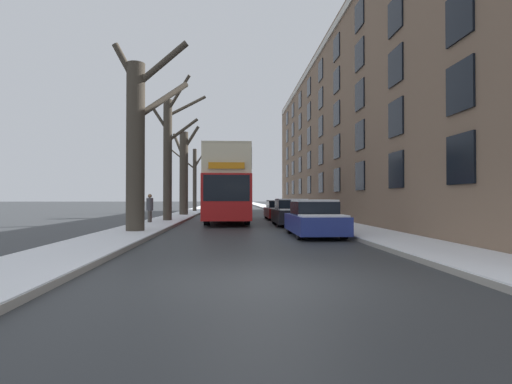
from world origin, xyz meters
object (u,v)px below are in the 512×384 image
Objects in this scene: parked_car_1 at (291,213)px; oncoming_van at (226,201)px; pedestrian_left_sidewalk at (150,208)px; bare_tree_left_0 at (138,140)px; bare_tree_left_3 at (194,178)px; bare_tree_left_2 at (184,171)px; bare_tree_left_1 at (169,154)px; parked_car_2 at (278,210)px; double_decker_bus at (228,183)px; parked_car_0 at (314,219)px.

oncoming_van reaches higher than parked_car_1.
pedestrian_left_sidewalk is (-7.79, 0.88, 0.27)m from parked_car_1.
bare_tree_left_0 is 24.89m from bare_tree_left_3.
bare_tree_left_2 is (-0.03, 16.04, -0.17)m from bare_tree_left_0.
bare_tree_left_1 is at bearing -89.31° from bare_tree_left_2.
bare_tree_left_3 is 1.45× the size of parked_car_2.
bare_tree_left_3 reaches higher than pedestrian_left_sidewalk.
parked_car_2 is at bearing -34.33° from bare_tree_left_2.
double_decker_bus reaches higher than parked_car_2.
double_decker_bus reaches higher than oncoming_van.
double_decker_bus is at bearing -88.77° from oncoming_van.
pedestrian_left_sidewalk is at bearing -93.50° from bare_tree_left_2.
pedestrian_left_sidewalk is (-0.64, -19.18, -2.61)m from bare_tree_left_3.
bare_tree_left_1 reaches higher than oncoming_van.
bare_tree_left_0 reaches higher than pedestrian_left_sidewalk.
parked_car_1 is 7.85m from pedestrian_left_sidewalk.
bare_tree_left_2 is at bearing -116.15° from oncoming_van.
bare_tree_left_0 is 9.20m from parked_car_1.
double_decker_bus is (3.65, -7.32, -1.25)m from bare_tree_left_2.
pedestrian_left_sidewalk reaches higher than parked_car_0.
oncoming_van is (-3.81, 24.09, 0.55)m from parked_car_0.
bare_tree_left_3 is 27.23m from parked_car_0.
bare_tree_left_1 is 2.11× the size of parked_car_0.
parked_car_2 is at bearing 131.15° from pedestrian_left_sidewalk.
parked_car_1 is (7.15, -20.06, -2.88)m from bare_tree_left_3.
bare_tree_left_1 is 1.19× the size of bare_tree_left_2.
bare_tree_left_3 is at bearing 109.63° from parked_car_1.
parked_car_0 is at bearing -51.80° from bare_tree_left_1.
bare_tree_left_0 reaches higher than double_decker_bus.
parked_car_1 is (-0.00, 6.06, 0.01)m from parked_car_0.
double_decker_bus is at bearing 132.09° from parked_car_1.
pedestrian_left_sidewalk is (-3.98, -17.15, -0.27)m from oncoming_van.
bare_tree_left_2 is 1.11× the size of bare_tree_left_3.
bare_tree_left_1 is 1.93× the size of parked_car_2.
bare_tree_left_2 is 1.77× the size of parked_car_0.
parked_car_1 is at bearing -70.37° from bare_tree_left_3.
oncoming_van is 2.96× the size of pedestrian_left_sidewalk.
double_decker_bus is 2.79× the size of parked_car_1.
bare_tree_left_3 is 19.37m from pedestrian_left_sidewalk.
bare_tree_left_3 reaches higher than parked_car_0.
bare_tree_left_0 is 6.45m from pedestrian_left_sidewalk.
bare_tree_left_0 is 4.60× the size of pedestrian_left_sidewalk.
bare_tree_left_0 is 13.63m from parked_car_2.
parked_car_1 is at bearing -22.41° from bare_tree_left_1.
bare_tree_left_3 reaches higher than parked_car_2.
oncoming_van is at bearing 101.95° from parked_car_1.
bare_tree_left_1 is 4.05m from double_decker_bus.
double_decker_bus is 5.53m from parked_car_1.
bare_tree_left_3 is 1.30× the size of oncoming_van.
pedestrian_left_sidewalk is (-0.66, 5.71, -2.95)m from bare_tree_left_0.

